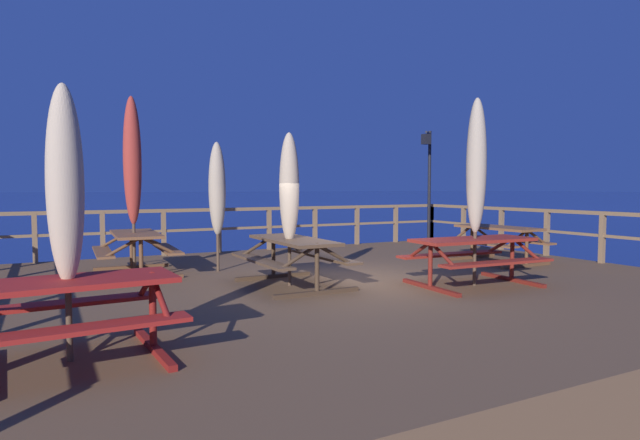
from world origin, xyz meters
TOP-DOWN VIEW (x-y plane):
  - ground_plane at (0.00, 0.00)m, footprint 600.00×600.00m
  - wooden_deck at (0.00, 0.00)m, footprint 12.18×9.93m
  - railing_waterside_far at (-0.00, 4.82)m, footprint 11.98×0.10m
  - railing_side_right at (5.94, -0.00)m, footprint 0.10×9.73m
  - picnic_table_back_left at (1.73, -1.31)m, footprint 2.12×1.50m
  - picnic_table_mid_left at (-4.19, -2.50)m, footprint 1.81×1.50m
  - picnic_table_mid_right at (4.08, 0.40)m, footprint 1.48×1.88m
  - picnic_table_mid_centre at (-2.96, 2.37)m, footprint 1.46×1.89m
  - picnic_table_front_left at (-0.87, 0.01)m, footprint 1.41×2.02m
  - patio_umbrella_tall_mid_right at (1.75, -1.33)m, footprint 0.32×0.32m
  - patio_umbrella_tall_back_right at (-4.24, -2.42)m, footprint 0.32×0.32m
  - patio_umbrella_tall_back_left at (-1.52, 2.02)m, footprint 0.32×0.32m
  - patio_umbrella_tall_front at (-2.98, 2.39)m, footprint 0.32×0.32m
  - patio_umbrella_short_mid at (-0.93, 0.04)m, footprint 0.32×0.32m
  - lamp_post_hooked at (5.24, 4.14)m, footprint 0.57×0.50m

SIDE VIEW (x-z plane):
  - ground_plane at x=0.00m, z-range 0.00..0.00m
  - wooden_deck at x=0.00m, z-range 0.00..0.84m
  - picnic_table_mid_left at x=-4.19m, z-range 1.01..1.78m
  - picnic_table_mid_right at x=4.08m, z-range 1.01..1.79m
  - picnic_table_mid_centre at x=-2.96m, z-range 1.01..1.79m
  - picnic_table_front_left at x=-0.87m, z-range 1.02..1.79m
  - picnic_table_back_left at x=1.73m, z-range 1.02..1.79m
  - railing_waterside_far at x=0.00m, z-range 1.02..2.11m
  - railing_side_right at x=5.94m, z-range 1.02..2.11m
  - patio_umbrella_tall_back_left at x=-1.52m, z-range 1.17..3.62m
  - patio_umbrella_short_mid at x=-0.93m, z-range 1.18..3.65m
  - patio_umbrella_tall_back_right at x=-4.24m, z-range 1.18..3.70m
  - patio_umbrella_tall_mid_right at x=1.75m, z-range 1.25..4.27m
  - patio_umbrella_tall_front at x=-2.98m, z-range 1.28..4.52m
  - lamp_post_hooked at x=5.24m, z-range 1.36..4.56m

